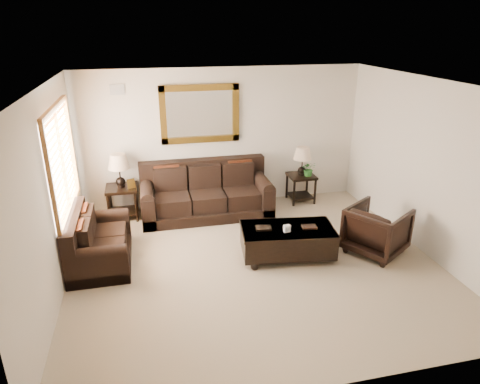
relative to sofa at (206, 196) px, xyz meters
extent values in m
cube|color=gray|center=(0.44, -2.02, -0.36)|extent=(5.50, 5.00, 0.01)
cube|color=white|center=(0.44, -2.02, 2.34)|extent=(5.50, 5.00, 0.01)
cube|color=beige|center=(0.44, 0.48, 0.99)|extent=(5.50, 0.01, 2.70)
cube|color=beige|center=(0.44, -4.52, 0.99)|extent=(5.50, 0.01, 2.70)
cube|color=beige|center=(-2.31, -2.02, 0.99)|extent=(0.01, 5.00, 2.70)
cube|color=beige|center=(3.19, -2.02, 0.99)|extent=(0.01, 5.00, 2.70)
cube|color=white|center=(-2.29, -1.12, 1.19)|extent=(0.01, 1.80, 1.50)
cube|color=brown|center=(-2.26, -1.12, 1.98)|extent=(0.06, 1.96, 0.08)
cube|color=brown|center=(-2.26, -1.12, 0.40)|extent=(0.06, 1.96, 0.08)
cube|color=brown|center=(-2.26, -2.06, 1.19)|extent=(0.06, 0.08, 1.50)
cube|color=brown|center=(-2.26, -0.18, 1.19)|extent=(0.06, 0.08, 1.50)
cube|color=brown|center=(-2.26, -1.12, 1.19)|extent=(0.05, 0.05, 1.50)
cube|color=#4F2F0F|center=(0.00, 0.44, 1.49)|extent=(1.50, 0.06, 1.10)
cube|color=white|center=(0.00, 0.46, 1.49)|extent=(1.26, 0.01, 0.86)
cube|color=#999999|center=(-1.46, 0.46, 1.99)|extent=(0.25, 0.02, 0.18)
cube|color=black|center=(0.00, -0.07, -0.26)|extent=(2.44, 1.05, 0.20)
cube|color=black|center=(0.00, 0.34, 0.39)|extent=(2.44, 0.24, 0.50)
cube|color=black|center=(-0.65, -0.09, -0.01)|extent=(0.62, 0.86, 0.30)
cube|color=black|center=(0.00, -0.09, -0.01)|extent=(0.62, 0.86, 0.30)
cube|color=black|center=(0.65, -0.09, -0.01)|extent=(0.62, 0.86, 0.30)
cube|color=black|center=(-1.10, -0.07, -0.07)|extent=(0.24, 1.05, 0.59)
cylinder|color=black|center=(-1.10, -0.07, 0.23)|extent=(0.24, 1.03, 0.24)
cube|color=black|center=(1.10, -0.07, -0.07)|extent=(0.24, 1.05, 0.59)
cylinder|color=black|center=(1.10, -0.07, 0.23)|extent=(0.24, 1.03, 0.24)
cube|color=#5A200B|center=(-0.71, 0.13, 0.38)|extent=(0.47, 0.21, 0.48)
cube|color=#5A200B|center=(0.71, 0.13, 0.38)|extent=(0.47, 0.21, 0.48)
cube|color=black|center=(-1.85, -1.44, -0.28)|extent=(0.87, 1.47, 0.17)
cube|color=black|center=(-2.19, -1.44, 0.26)|extent=(0.20, 1.47, 0.41)
cube|color=black|center=(-1.83, -1.70, -0.07)|extent=(0.72, 0.51, 0.25)
cube|color=black|center=(-1.83, -1.17, -0.07)|extent=(0.72, 0.51, 0.25)
cube|color=black|center=(-1.85, -2.07, -0.12)|extent=(0.87, 0.20, 0.49)
cylinder|color=black|center=(-1.85, -2.07, 0.13)|extent=(0.86, 0.20, 0.20)
cube|color=black|center=(-1.85, -0.80, -0.12)|extent=(0.87, 0.20, 0.49)
cylinder|color=black|center=(-1.85, -0.80, 0.13)|extent=(0.86, 0.20, 0.20)
cube|color=#5A200B|center=(-2.02, -1.75, 0.26)|extent=(0.17, 0.39, 0.40)
cube|color=#5A200B|center=(-2.02, -1.12, 0.26)|extent=(0.17, 0.39, 0.40)
cube|color=black|center=(-1.55, 0.15, 0.23)|extent=(0.57, 0.57, 0.05)
cube|color=black|center=(-1.55, 0.15, -0.24)|extent=(0.48, 0.48, 0.03)
cylinder|color=black|center=(-1.80, -0.09, -0.08)|extent=(0.05, 0.05, 0.57)
cylinder|color=black|center=(-1.31, -0.09, -0.08)|extent=(0.05, 0.05, 0.57)
cylinder|color=black|center=(-1.80, 0.40, -0.08)|extent=(0.05, 0.05, 0.57)
cylinder|color=black|center=(-1.31, 0.40, -0.08)|extent=(0.05, 0.05, 0.57)
sphere|color=black|center=(-1.55, 0.15, 0.36)|extent=(0.18, 0.18, 0.18)
cylinder|color=black|center=(-1.55, 0.15, 0.55)|extent=(0.02, 0.02, 0.37)
cone|color=tan|center=(-1.55, 0.15, 0.76)|extent=(0.39, 0.39, 0.27)
cube|color=#4F2F0F|center=(-1.37, 0.05, 0.35)|extent=(0.16, 0.10, 0.18)
cube|color=black|center=(2.00, 0.18, 0.19)|extent=(0.52, 0.52, 0.05)
cube|color=black|center=(2.00, 0.18, -0.25)|extent=(0.45, 0.45, 0.03)
cylinder|color=black|center=(1.77, -0.05, -0.10)|extent=(0.05, 0.05, 0.52)
cylinder|color=black|center=(2.22, -0.05, -0.10)|extent=(0.05, 0.05, 0.52)
cylinder|color=black|center=(1.77, 0.40, -0.10)|extent=(0.05, 0.05, 0.52)
cylinder|color=black|center=(2.22, 0.40, -0.10)|extent=(0.05, 0.05, 0.52)
sphere|color=black|center=(2.00, 0.18, 0.31)|extent=(0.16, 0.16, 0.16)
cylinder|color=black|center=(2.00, 0.18, 0.48)|extent=(0.02, 0.02, 0.34)
cone|color=tan|center=(2.00, 0.18, 0.67)|extent=(0.36, 0.36, 0.25)
sphere|color=black|center=(0.40, -2.19, -0.31)|extent=(0.13, 0.13, 0.13)
sphere|color=black|center=(1.59, -2.19, -0.31)|extent=(0.13, 0.13, 0.13)
sphere|color=black|center=(0.40, -1.65, -0.31)|extent=(0.13, 0.13, 0.13)
sphere|color=black|center=(1.59, -1.65, -0.31)|extent=(0.13, 0.13, 0.13)
cube|color=black|center=(0.99, -1.92, -0.07)|extent=(1.50, 0.94, 0.40)
cube|color=black|center=(0.99, -1.92, 0.11)|extent=(1.53, 0.96, 0.04)
cube|color=black|center=(0.61, -1.86, 0.14)|extent=(0.26, 0.19, 0.03)
cube|color=black|center=(1.32, -1.97, 0.14)|extent=(0.24, 0.18, 0.03)
cube|color=white|center=(0.94, -2.03, 0.18)|extent=(0.11, 0.08, 0.11)
imported|color=black|center=(2.42, -2.10, 0.07)|extent=(1.10, 1.12, 0.85)
imported|color=#255F20|center=(2.11, 0.08, 0.33)|extent=(0.31, 0.34, 0.24)
camera|label=1|loc=(-1.06, -7.55, 3.09)|focal=32.00mm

